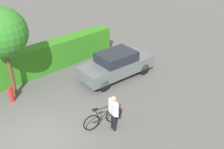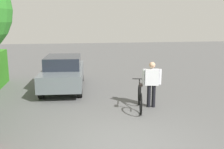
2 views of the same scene
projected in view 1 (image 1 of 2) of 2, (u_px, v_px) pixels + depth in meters
ground_plane at (35, 141)px, 9.94m from camera, size 60.00×60.00×0.00m
parked_car_near at (116, 64)px, 13.90m from camera, size 4.22×1.96×1.46m
bicycle at (103, 118)px, 10.52m from camera, size 1.71×0.56×0.97m
person_rider at (114, 111)px, 10.08m from camera, size 0.29×0.64×1.59m
tree_kerbside at (2, 33)px, 11.18m from camera, size 2.22×2.22×4.31m
fire_hydrant at (11, 94)px, 12.03m from camera, size 0.20×0.20×0.81m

